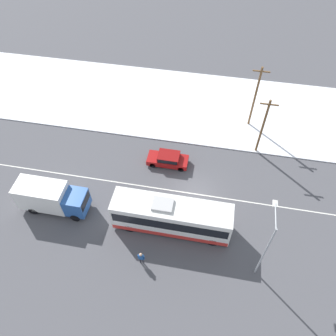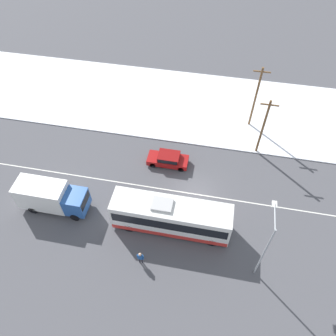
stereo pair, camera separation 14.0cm
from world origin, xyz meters
TOP-DOWN VIEW (x-y plane):
  - ground_plane at (0.00, 0.00)m, footprint 120.00×120.00m
  - snow_lot at (0.00, 13.71)m, footprint 80.00×13.80m
  - lane_marking_center at (0.00, 0.00)m, footprint 60.00×0.12m
  - city_bus at (-1.74, -4.07)m, footprint 10.64×2.57m
  - box_truck at (-13.23, -4.06)m, footprint 6.58×2.30m
  - sedan_car at (-3.45, 3.49)m, footprint 4.36×1.80m
  - pedestrian_at_stop at (-3.63, -8.03)m, footprint 0.60×0.27m
  - streetlamp at (6.01, -6.60)m, footprint 0.36×2.60m
  - utility_pole_roadside at (5.86, 7.14)m, footprint 1.80×0.24m
  - utility_pole_snowlot at (4.93, 11.42)m, footprint 1.80×0.24m

SIDE VIEW (x-z plane):
  - ground_plane at x=0.00m, z-range 0.00..0.00m
  - lane_marking_center at x=0.00m, z-range 0.00..0.00m
  - snow_lot at x=0.00m, z-range 0.00..0.12m
  - sedan_car at x=-3.45m, z-range 0.07..1.48m
  - pedestrian_at_stop at x=-3.63m, z-range 0.19..1.85m
  - box_truck at x=-13.23m, z-range 0.15..3.32m
  - city_bus at x=-1.74m, z-range -0.04..3.54m
  - utility_pole_roadside at x=5.86m, z-range 0.18..7.29m
  - utility_pole_snowlot at x=4.93m, z-range 0.19..8.06m
  - streetlamp at x=6.01m, z-range 0.97..8.29m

